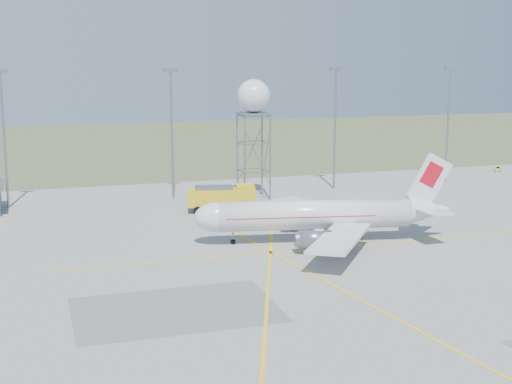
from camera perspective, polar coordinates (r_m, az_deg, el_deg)
name	(u,v)px	position (r m, az deg, el deg)	size (l,w,h in m)	color
ground	(467,346)	(58.99, 16.54, -11.74)	(400.00, 400.00, 0.00)	#979893
grass_strip	(155,143)	(188.62, -8.06, 3.87)	(400.00, 120.00, 0.03)	#4D5D33
mast_a	(3,127)	(111.14, -19.56, 4.92)	(2.20, 0.50, 20.50)	slate
mast_b	(172,122)	(113.18, -6.76, 5.55)	(2.20, 0.50, 20.50)	slate
mast_c	(335,118)	(121.67, 6.35, 5.91)	(2.20, 0.50, 20.50)	slate
mast_d	(448,115)	(132.18, 15.14, 5.99)	(2.20, 0.50, 20.50)	slate
taxi_sign_near	(498,168)	(147.17, 18.78, 1.85)	(1.60, 0.17, 1.20)	black
airliner_main	(318,215)	(86.56, 5.01, -1.87)	(31.56, 30.24, 10.78)	silver
radar_tower	(254,132)	(112.19, -0.20, 4.81)	(5.20, 5.20, 18.82)	slate
fire_truck	(223,199)	(103.48, -2.63, -0.57)	(10.25, 5.56, 3.91)	gold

